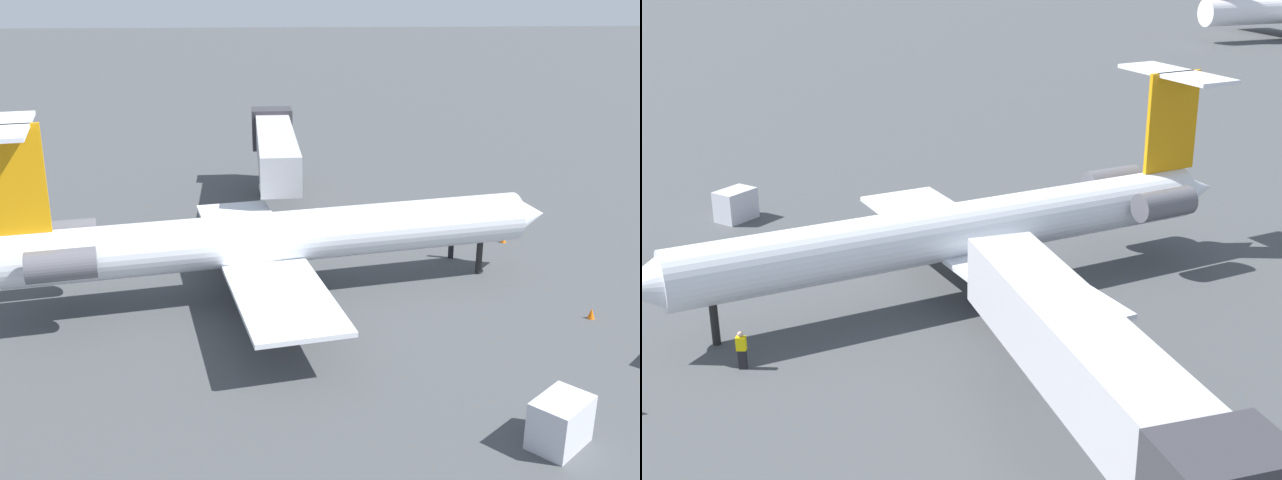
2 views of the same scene
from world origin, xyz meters
TOP-DOWN VIEW (x-y plane):
  - ground_plane at (0.00, 0.00)m, footprint 400.00×400.00m
  - regional_jet at (2.29, -0.41)m, footprint 20.40×31.52m
  - jet_bridge at (19.49, -1.18)m, footprint 16.97×3.58m
  - ground_crew_marshaller at (7.53, -11.81)m, footprint 0.36×0.46m
  - cargo_container_uld at (-11.89, -11.59)m, footprint 2.73×2.77m

SIDE VIEW (x-z plane):
  - ground_plane at x=0.00m, z-range -0.10..0.00m
  - ground_crew_marshaller at x=7.53m, z-range 0.01..1.70m
  - cargo_container_uld at x=-11.89m, z-range 0.00..1.90m
  - regional_jet at x=2.29m, z-range -1.59..8.40m
  - jet_bridge at x=19.49m, z-range 1.36..7.46m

